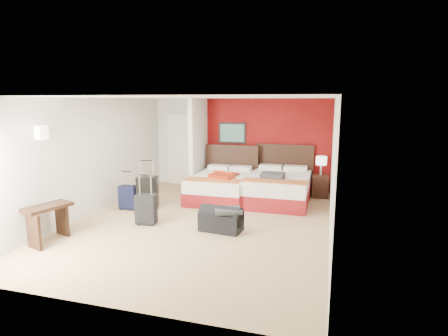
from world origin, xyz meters
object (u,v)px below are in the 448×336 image
(red_suitcase_open, at_px, (224,175))
(nightstand, at_px, (320,186))
(table_lamp, at_px, (321,166))
(suitcase_charcoal, at_px, (146,210))
(suitcase_navy, at_px, (128,198))
(bed_right, at_px, (278,189))
(desk, at_px, (49,224))
(suitcase_black, at_px, (148,193))
(bed_left, at_px, (221,187))
(duffel_bag, at_px, (221,221))

(red_suitcase_open, bearing_deg, nightstand, 40.02)
(table_lamp, bearing_deg, suitcase_charcoal, -135.94)
(nightstand, bearing_deg, suitcase_navy, -153.80)
(table_lamp, bearing_deg, bed_right, -143.37)
(bed_right, xyz_separation_m, desk, (-3.49, -3.74, 0.02))
(red_suitcase_open, xyz_separation_m, suitcase_black, (-1.49, -1.15, -0.29))
(table_lamp, xyz_separation_m, suitcase_charcoal, (-3.27, -3.16, -0.52))
(bed_left, xyz_separation_m, suitcase_black, (-1.39, -1.25, 0.06))
(bed_right, relative_size, suitcase_charcoal, 3.61)
(desk, bearing_deg, table_lamp, 62.18)
(red_suitcase_open, bearing_deg, duffel_bag, -58.96)
(bed_right, relative_size, suitcase_black, 2.98)
(bed_left, bearing_deg, suitcase_charcoal, -111.66)
(duffel_bag, height_order, desk, desk)
(bed_left, xyz_separation_m, suitcase_navy, (-1.78, -1.46, -0.04))
(bed_right, distance_m, desk, 5.12)
(nightstand, relative_size, suitcase_charcoal, 0.97)
(table_lamp, height_order, duffel_bag, table_lamp)
(red_suitcase_open, relative_size, suitcase_navy, 1.49)
(nightstand, bearing_deg, red_suitcase_open, -159.77)
(nightstand, relative_size, duffel_bag, 0.72)
(bed_right, bearing_deg, suitcase_black, -152.83)
(nightstand, bearing_deg, suitcase_charcoal, -139.17)
(bed_left, relative_size, nightstand, 3.50)
(table_lamp, height_order, suitcase_charcoal, table_lamp)
(bed_right, distance_m, duffel_bag, 2.50)
(bed_left, bearing_deg, duffel_bag, -73.98)
(bed_right, height_order, suitcase_black, suitcase_black)
(bed_left, relative_size, red_suitcase_open, 2.57)
(bed_left, relative_size, suitcase_charcoal, 3.40)
(suitcase_charcoal, distance_m, suitcase_navy, 1.21)
(red_suitcase_open, bearing_deg, suitcase_navy, -127.63)
(bed_left, height_order, table_lamp, table_lamp)
(suitcase_charcoal, bearing_deg, bed_left, 61.72)
(table_lamp, bearing_deg, nightstand, 0.00)
(red_suitcase_open, distance_m, suitcase_navy, 2.35)
(suitcase_charcoal, relative_size, duffel_bag, 0.74)
(bed_left, relative_size, bed_right, 0.94)
(suitcase_black, relative_size, suitcase_navy, 1.36)
(nightstand, relative_size, suitcase_navy, 1.09)
(suitcase_black, distance_m, suitcase_charcoal, 1.15)
(nightstand, xyz_separation_m, suitcase_black, (-3.77, -2.14, 0.07))
(bed_right, distance_m, suitcase_black, 3.13)
(suitcase_black, bearing_deg, suitcase_navy, -169.02)
(duffel_bag, bearing_deg, desk, -146.91)
(bed_right, distance_m, suitcase_navy, 3.58)
(suitcase_black, xyz_separation_m, desk, (-0.70, -2.33, -0.02))
(suitcase_black, bearing_deg, desk, -124.06)
(suitcase_navy, bearing_deg, bed_left, 33.87)
(bed_right, relative_size, red_suitcase_open, 2.72)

